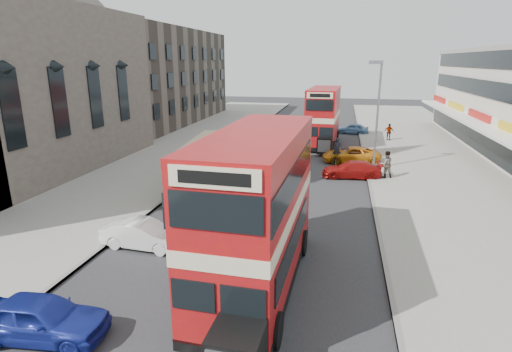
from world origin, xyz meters
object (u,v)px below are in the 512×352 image
Objects in this scene: street_lamp at (377,107)px; car_left_front at (144,234)px; car_left_near at (41,318)px; car_right_a at (352,170)px; cyclist at (337,156)px; car_right_b at (351,155)px; coach at (207,162)px; pedestrian_near at (386,164)px; pedestrian_far at (389,132)px; bus_main at (257,211)px; car_right_c at (353,129)px; bus_second at (323,116)px.

street_lamp is 19.78m from car_left_front.
car_right_a is (9.42, 19.80, -0.08)m from car_left_near.
car_right_b is at bearing 45.57° from cyclist.
coach reaches higher than car_right_a.
coach is at bearing 0.88° from pedestrian_near.
car_right_a is 15.28m from pedestrian_far.
street_lamp is at bearing -16.74° from cyclist.
coach reaches higher than car_left_front.
car_right_b is 10.87m from pedestrian_far.
bus_main reaches higher than pedestrian_far.
cyclist reaches higher than car_left_front.
car_right_c is (9.67, 32.06, -0.03)m from car_left_front.
bus_second reaches higher than cyclist.
car_left_near is 21.93m from car_right_a.
coach is 4.71× the size of cyclist.
car_right_b is at bearing 114.09° from bus_second.
car_right_c is at bearing 172.77° from car_right_b.
pedestrian_far is at bearing 79.08° from street_lamp.
pedestrian_near is 1.13× the size of pedestrian_far.
bus_second is at bearing -90.36° from bus_main.
car_left_near is at bearing -6.53° from car_right_c.
pedestrian_far is 12.17m from cyclist.
cyclist is (-1.53, -14.88, 0.12)m from car_right_c.
car_right_b is 13.96m from car_right_c.
car_left_near is at bearing -116.05° from pedestrian_far.
car_left_near is 26.19m from car_right_b.
car_left_front is at bearing -120.00° from pedestrian_far.
bus_main is 20.58m from car_right_b.
pedestrian_far reaches higher than car_left_near.
car_right_b is 2.76× the size of pedestrian_far.
car_left_front is at bearing -39.18° from car_right_a.
car_right_a is at bearing -30.56° from car_left_near.
car_right_a is at bearing -5.85° from car_right_b.
bus_main is at bearing -106.31° from street_lamp.
car_left_near is at bearing -177.52° from car_left_front.
car_left_front is 0.91× the size of car_right_a.
pedestrian_near is at bearing 11.43° from coach.
car_left_near is 24.93m from cyclist.
street_lamp is 3.74× the size of cyclist.
coach is at bearing -4.34° from car_left_near.
car_left_near is (-5.74, -4.32, -2.27)m from bus_main.
car_left_front is at bearing -6.47° from car_left_near.
pedestrian_near is at bearing -35.70° from car_left_near.
car_left_front is 17.86m from pedestrian_near.
cyclist is at bearing -56.67° from car_right_b.
pedestrian_far is (13.23, 28.23, 0.37)m from car_left_front.
bus_second is 0.97× the size of coach.
car_right_b is 1.32× the size of car_right_c.
pedestrian_near is (0.74, -2.43, -3.67)m from street_lamp.
pedestrian_near is (6.01, 15.58, -1.84)m from bus_main.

